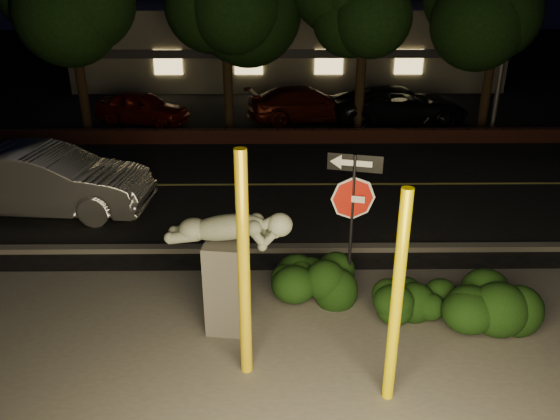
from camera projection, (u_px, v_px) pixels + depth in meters
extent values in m
plane|color=black|center=(296.00, 154.00, 18.60)|extent=(90.00, 90.00, 0.00)
cube|color=#4C4944|center=(323.00, 366.00, 8.51)|extent=(14.00, 6.00, 0.02)
cube|color=black|center=(300.00, 185.00, 15.84)|extent=(80.00, 8.00, 0.01)
cube|color=#C7BE4F|center=(300.00, 184.00, 15.84)|extent=(80.00, 0.12, 0.00)
cube|color=#4C4944|center=(308.00, 248.00, 12.06)|extent=(80.00, 0.25, 0.12)
cube|color=#4C2118|center=(295.00, 136.00, 19.69)|extent=(40.00, 0.35, 0.50)
cube|color=black|center=(290.00, 107.00, 25.02)|extent=(40.00, 12.00, 0.01)
cube|color=#726D5B|center=(287.00, 42.00, 31.56)|extent=(22.00, 10.00, 4.00)
cube|color=#333338|center=(289.00, 54.00, 26.88)|extent=(22.00, 0.20, 0.40)
cube|color=#FFD87F|center=(168.00, 62.00, 27.03)|extent=(1.40, 0.08, 1.20)
cube|color=#FFD87F|center=(249.00, 62.00, 27.07)|extent=(1.40, 0.08, 1.20)
cube|color=#FFD87F|center=(329.00, 62.00, 27.11)|extent=(1.40, 0.08, 1.20)
cube|color=#FFD87F|center=(409.00, 62.00, 27.15)|extent=(1.40, 0.08, 1.20)
cylinder|color=black|center=(81.00, 82.00, 20.52)|extent=(0.36, 0.36, 3.75)
cylinder|color=black|center=(228.00, 75.00, 20.66)|extent=(0.36, 0.36, 4.25)
cylinder|color=black|center=(360.00, 79.00, 20.40)|extent=(0.36, 0.36, 4.00)
cylinder|color=black|center=(488.00, 78.00, 20.93)|extent=(0.36, 0.36, 3.90)
cylinder|color=yellow|center=(244.00, 270.00, 7.73)|extent=(0.18, 0.18, 3.57)
cylinder|color=#FFE700|center=(397.00, 302.00, 7.26)|extent=(0.16, 0.16, 3.25)
cylinder|color=black|center=(351.00, 229.00, 9.82)|extent=(0.06, 0.06, 2.81)
cube|color=white|center=(353.00, 198.00, 9.58)|extent=(0.41, 0.14, 0.12)
cube|color=black|center=(355.00, 163.00, 9.32)|extent=(0.93, 0.28, 0.30)
cube|color=white|center=(355.00, 163.00, 9.32)|extent=(0.59, 0.18, 0.12)
cube|color=#4C4944|center=(227.00, 287.00, 9.13)|extent=(0.72, 0.72, 1.65)
sphere|color=slate|center=(280.00, 225.00, 8.55)|extent=(0.39, 0.39, 0.39)
ellipsoid|color=black|center=(305.00, 275.00, 10.17)|extent=(1.83, 0.86, 0.95)
ellipsoid|color=black|center=(414.00, 294.00, 9.49)|extent=(1.69, 1.06, 1.04)
ellipsoid|color=black|center=(487.00, 300.00, 9.24)|extent=(1.78, 1.30, 1.12)
cylinder|color=#4A4B4F|center=(511.00, 8.00, 19.33)|extent=(0.18, 0.18, 9.02)
imported|color=#A7A7AB|center=(46.00, 181.00, 13.71)|extent=(5.30, 2.19, 1.71)
imported|color=maroon|center=(142.00, 108.00, 22.08)|extent=(4.13, 2.75, 1.31)
imported|color=#461008|center=(306.00, 104.00, 22.44)|extent=(5.24, 3.19, 1.42)
imported|color=black|center=(400.00, 106.00, 21.99)|extent=(5.50, 2.75, 1.49)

